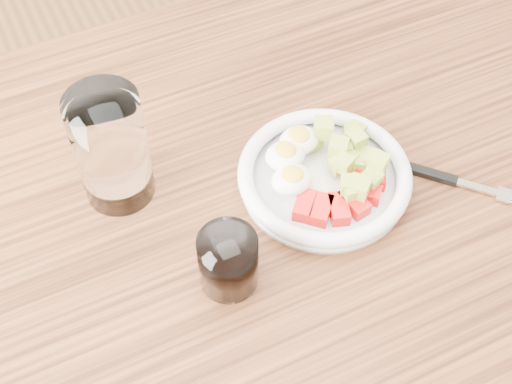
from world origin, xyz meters
TOP-DOWN VIEW (x-y plane):
  - dining_table at (0.00, 0.00)m, footprint 1.50×0.90m
  - bowl at (0.09, 0.00)m, footprint 0.23×0.23m
  - fork at (0.23, -0.06)m, footprint 0.15×0.16m
  - water_glass at (-0.16, 0.11)m, footprint 0.09×0.09m
  - coffee_glass at (-0.09, -0.08)m, footprint 0.07×0.07m

SIDE VIEW (x-z plane):
  - dining_table at x=0.00m, z-range 0.28..1.05m
  - fork at x=0.23m, z-range 0.77..0.78m
  - bowl at x=0.09m, z-range 0.76..0.82m
  - coffee_glass at x=-0.09m, z-range 0.77..0.85m
  - water_glass at x=-0.16m, z-range 0.77..0.94m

